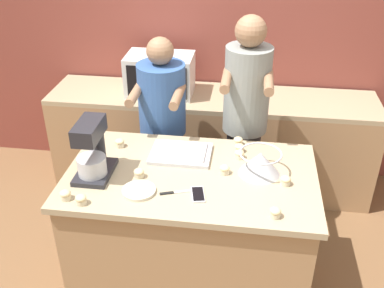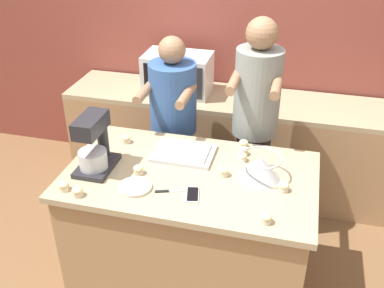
% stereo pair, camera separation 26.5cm
% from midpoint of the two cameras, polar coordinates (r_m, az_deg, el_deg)
% --- Properties ---
extents(ground_plane, '(16.00, 16.00, 0.00)m').
position_cam_midpoint_polar(ground_plane, '(3.33, -2.50, -17.36)').
color(ground_plane, brown).
extents(back_wall, '(10.00, 0.06, 2.70)m').
position_cam_midpoint_polar(back_wall, '(4.00, 1.25, 14.25)').
color(back_wall, brown).
rests_on(back_wall, ground_plane).
extents(island_counter, '(1.51, 0.89, 0.94)m').
position_cam_midpoint_polar(island_counter, '(2.99, -2.70, -11.27)').
color(island_counter, '#A87F56').
rests_on(island_counter, ground_plane).
extents(back_counter, '(2.80, 0.60, 0.88)m').
position_cam_midpoint_polar(back_counter, '(4.04, 0.52, 0.37)').
color(back_counter, '#A87F56').
rests_on(back_counter, ground_plane).
extents(person_left, '(0.36, 0.51, 1.56)m').
position_cam_midpoint_polar(person_left, '(3.40, -5.93, 1.20)').
color(person_left, '#33384C').
rests_on(person_left, ground_plane).
extents(person_right, '(0.34, 0.50, 1.73)m').
position_cam_midpoint_polar(person_right, '(3.27, 4.39, 2.10)').
color(person_right, '#232328').
rests_on(person_right, ground_plane).
extents(stand_mixer, '(0.20, 0.30, 0.36)m').
position_cam_midpoint_polar(stand_mixer, '(2.71, -15.29, -1.06)').
color(stand_mixer, '#232328').
rests_on(stand_mixer, island_counter).
extents(mixing_bowl, '(0.26, 0.26, 0.15)m').
position_cam_midpoint_polar(mixing_bowl, '(2.68, 5.85, -2.42)').
color(mixing_bowl, '#BCBCC1').
rests_on(mixing_bowl, island_counter).
extents(baking_tray, '(0.39, 0.29, 0.04)m').
position_cam_midpoint_polar(baking_tray, '(2.88, -4.06, -1.21)').
color(baking_tray, '#BCBCC1').
rests_on(baking_tray, island_counter).
extents(microwave_oven, '(0.56, 0.36, 0.34)m').
position_cam_midpoint_polar(microwave_oven, '(3.85, -6.08, 8.72)').
color(microwave_oven, silver).
rests_on(microwave_oven, back_counter).
extents(cell_phone, '(0.10, 0.16, 0.01)m').
position_cam_midpoint_polar(cell_phone, '(2.52, -2.24, -6.53)').
color(cell_phone, silver).
rests_on(cell_phone, island_counter).
extents(small_plate, '(0.19, 0.19, 0.02)m').
position_cam_midpoint_polar(small_plate, '(2.58, -9.71, -5.96)').
color(small_plate, beige).
rests_on(small_plate, island_counter).
extents(knife, '(0.21, 0.09, 0.01)m').
position_cam_midpoint_polar(knife, '(2.55, -5.00, -6.22)').
color(knife, '#BCBCC1').
rests_on(knife, island_counter).
extents(cupcake_0, '(0.06, 0.06, 0.06)m').
position_cam_midpoint_polar(cupcake_0, '(2.63, 9.00, -4.69)').
color(cupcake_0, beige).
rests_on(cupcake_0, island_counter).
extents(cupcake_1, '(0.06, 0.06, 0.06)m').
position_cam_midpoint_polar(cupcake_1, '(2.84, 3.39, -1.38)').
color(cupcake_1, beige).
rests_on(cupcake_1, island_counter).
extents(cupcake_2, '(0.06, 0.06, 0.06)m').
position_cam_midpoint_polar(cupcake_2, '(2.38, 7.40, -8.72)').
color(cupcake_2, beige).
rests_on(cupcake_2, island_counter).
extents(cupcake_3, '(0.06, 0.06, 0.06)m').
position_cam_midpoint_polar(cupcake_3, '(2.69, -9.55, -3.75)').
color(cupcake_3, beige).
rests_on(cupcake_3, island_counter).
extents(cupcake_4, '(0.06, 0.06, 0.06)m').
position_cam_midpoint_polar(cupcake_4, '(2.98, 3.37, 0.30)').
color(cupcake_4, beige).
rests_on(cupcake_4, island_counter).
extents(cupcake_5, '(0.06, 0.06, 0.06)m').
position_cam_midpoint_polar(cupcake_5, '(2.91, 3.46, -0.58)').
color(cupcake_5, beige).
rests_on(cupcake_5, island_counter).
extents(cupcake_6, '(0.06, 0.06, 0.06)m').
position_cam_midpoint_polar(cupcake_6, '(2.69, 1.35, -3.33)').
color(cupcake_6, beige).
rests_on(cupcake_6, island_counter).
extents(cupcake_7, '(0.06, 0.06, 0.06)m').
position_cam_midpoint_polar(cupcake_7, '(2.62, -18.63, -6.24)').
color(cupcake_7, beige).
rests_on(cupcake_7, island_counter).
extents(cupcake_8, '(0.06, 0.06, 0.06)m').
position_cam_midpoint_polar(cupcake_8, '(2.56, -16.84, -6.88)').
color(cupcake_8, beige).
rests_on(cupcake_8, island_counter).
extents(cupcake_9, '(0.06, 0.06, 0.06)m').
position_cam_midpoint_polar(cupcake_9, '(3.02, -11.66, 0.08)').
color(cupcake_9, beige).
rests_on(cupcake_9, island_counter).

